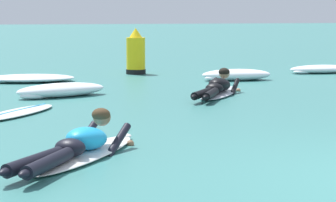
# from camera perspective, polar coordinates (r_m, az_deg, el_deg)

# --- Properties ---
(ground_plane) EXTENTS (120.00, 120.00, 0.00)m
(ground_plane) POSITION_cam_1_polar(r_m,az_deg,el_deg) (16.30, 1.33, 1.82)
(ground_plane) COLOR #387A75
(surfer_near) EXTENTS (1.76, 2.48, 0.55)m
(surfer_near) POSITION_cam_1_polar(r_m,az_deg,el_deg) (7.66, -7.23, -3.74)
(surfer_near) COLOR white
(surfer_near) RESTS_ON ground
(surfer_far) EXTENTS (1.58, 2.34, 0.53)m
(surfer_far) POSITION_cam_1_polar(r_m,az_deg,el_deg) (13.11, 4.08, 1.03)
(surfer_far) COLOR silver
(surfer_far) RESTS_ON ground
(drifting_surfboard) EXTENTS (1.49, 1.89, 0.16)m
(drifting_surfboard) POSITION_cam_1_polar(r_m,az_deg,el_deg) (11.00, -12.36, -0.96)
(drifting_surfboard) COLOR white
(drifting_surfboard) RESTS_ON ground
(whitewater_mid_left) EXTENTS (2.08, 1.23, 0.17)m
(whitewater_mid_left) POSITION_cam_1_polar(r_m,az_deg,el_deg) (15.97, -11.28, 1.84)
(whitewater_mid_left) COLOR white
(whitewater_mid_left) RESTS_ON ground
(whitewater_mid_right) EXTENTS (1.71, 0.65, 0.21)m
(whitewater_mid_right) POSITION_cam_1_polar(r_m,az_deg,el_deg) (18.18, 12.51, 2.56)
(whitewater_mid_right) COLOR white
(whitewater_mid_right) RESTS_ON ground
(whitewater_back) EXTENTS (1.64, 0.73, 0.26)m
(whitewater_back) POSITION_cam_1_polar(r_m,az_deg,el_deg) (16.04, 5.65, 2.13)
(whitewater_back) COLOR white
(whitewater_back) RESTS_ON ground
(whitewater_far_band) EXTENTS (1.85, 1.18, 0.26)m
(whitewater_far_band) POSITION_cam_1_polar(r_m,az_deg,el_deg) (13.13, -8.76, 0.87)
(whitewater_far_band) COLOR white
(whitewater_far_band) RESTS_ON ground
(channel_marker_buoy) EXTENTS (0.50, 0.50, 1.16)m
(channel_marker_buoy) POSITION_cam_1_polar(r_m,az_deg,el_deg) (17.55, -2.66, 3.78)
(channel_marker_buoy) COLOR yellow
(channel_marker_buoy) RESTS_ON ground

